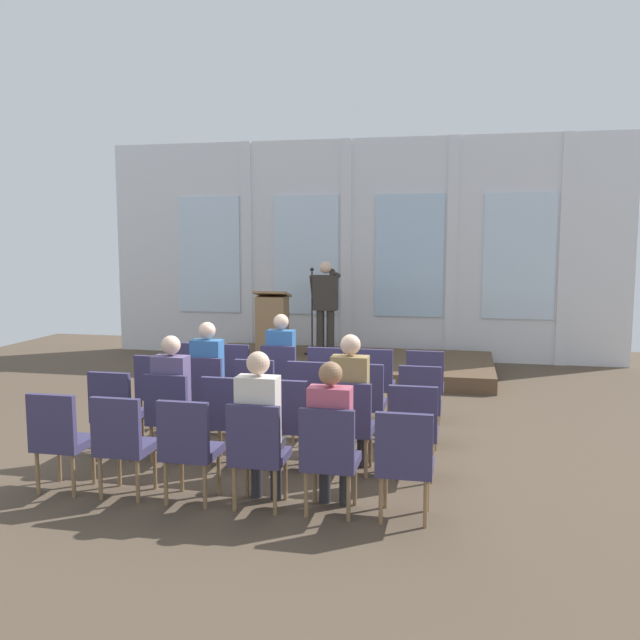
{
  "coord_description": "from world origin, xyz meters",
  "views": [
    {
      "loc": [
        1.99,
        -6.99,
        2.32
      ],
      "look_at": [
        -0.1,
        2.93,
        1.09
      ],
      "focal_mm": 37.84,
      "sensor_mm": 36.0,
      "label": 1
    }
  ],
  "objects_px": {
    "chair_r0_c3": "(327,377)",
    "chair_r1_c2": "(257,392)",
    "chair_r0_c2": "(280,375)",
    "chair_r1_c3": "(310,395)",
    "chair_r0_c1": "(235,373)",
    "chair_r2_c2": "(228,414)",
    "chair_r3_c2": "(189,444)",
    "chair_r3_c3": "(257,449)",
    "chair_r1_c0": "(158,388)",
    "audience_r2_c4": "(351,396)",
    "speaker": "(325,301)",
    "lectern": "(272,324)",
    "chair_r2_c4": "(349,421)",
    "audience_r1_c1": "(209,371)",
    "audience_r3_c3": "(260,421)",
    "audience_r2_c1": "(173,391)",
    "chair_r3_c5": "(405,458)",
    "chair_r1_c4": "(364,398)",
    "chair_r2_c3": "(287,418)",
    "chair_r3_c1": "(123,440)",
    "chair_r0_c5": "(425,381)",
    "chair_r1_c5": "(420,400)",
    "chair_r2_c0": "(115,408)",
    "chair_r2_c5": "(414,425)",
    "chair_r3_c0": "(60,435)",
    "mic_stand": "(312,335)",
    "chair_r1_c1": "(207,390)",
    "chair_r3_c4": "(329,453)",
    "audience_r3_c4": "(331,428)",
    "chair_r2_c1": "(171,411)",
    "chair_r0_c0": "(191,371)",
    "chair_r0_c4": "(375,379)"
  },
  "relations": [
    {
      "from": "chair_r3_c4",
      "to": "chair_r2_c1",
      "type": "bearing_deg",
      "value": 151.63
    },
    {
      "from": "audience_r2_c1",
      "to": "chair_r1_c3",
      "type": "bearing_deg",
      "value": 36.69
    },
    {
      "from": "chair_r3_c2",
      "to": "chair_r3_c3",
      "type": "bearing_deg",
      "value": 0.0
    },
    {
      "from": "chair_r0_c2",
      "to": "chair_r2_c3",
      "type": "relative_size",
      "value": 1.0
    },
    {
      "from": "chair_r0_c5",
      "to": "chair_r3_c4",
      "type": "xyz_separation_m",
      "value": [
        -0.63,
        -3.05,
        0.0
      ]
    },
    {
      "from": "audience_r1_c1",
      "to": "chair_r2_c4",
      "type": "bearing_deg",
      "value": -30.23
    },
    {
      "from": "chair_r0_c3",
      "to": "chair_r3_c2",
      "type": "bearing_deg",
      "value": -101.63
    },
    {
      "from": "chair_r1_c5",
      "to": "chair_r3_c5",
      "type": "distance_m",
      "value": 2.03
    },
    {
      "from": "chair_r1_c2",
      "to": "chair_r3_c5",
      "type": "bearing_deg",
      "value": -47.2
    },
    {
      "from": "chair_r2_c2",
      "to": "chair_r3_c4",
      "type": "bearing_deg",
      "value": -39.01
    },
    {
      "from": "mic_stand",
      "to": "chair_r1_c4",
      "type": "distance_m",
      "value": 4.58
    },
    {
      "from": "chair_r0_c3",
      "to": "audience_r3_c3",
      "type": "height_order",
      "value": "audience_r3_c3"
    },
    {
      "from": "audience_r2_c1",
      "to": "chair_r2_c5",
      "type": "distance_m",
      "value": 2.52
    },
    {
      "from": "lectern",
      "to": "chair_r3_c5",
      "type": "xyz_separation_m",
      "value": [
        2.86,
        -6.09,
        -0.27
      ]
    },
    {
      "from": "chair_r0_c3",
      "to": "chair_r1_c4",
      "type": "bearing_deg",
      "value": -58.31
    },
    {
      "from": "chair_r1_c0",
      "to": "audience_r2_c4",
      "type": "xyz_separation_m",
      "value": [
        2.51,
        -0.94,
        0.23
      ]
    },
    {
      "from": "chair_r0_c2",
      "to": "chair_r1_c3",
      "type": "distance_m",
      "value": 1.19
    },
    {
      "from": "chair_r1_c1",
      "to": "chair_r0_c5",
      "type": "bearing_deg",
      "value": 22.05
    },
    {
      "from": "chair_r1_c1",
      "to": "audience_r1_c1",
      "type": "height_order",
      "value": "audience_r1_c1"
    },
    {
      "from": "mic_stand",
      "to": "chair_r0_c2",
      "type": "distance_m",
      "value": 3.31
    },
    {
      "from": "speaker",
      "to": "chair_r2_c1",
      "type": "distance_m",
      "value": 5.26
    },
    {
      "from": "chair_r2_c4",
      "to": "chair_r3_c0",
      "type": "relative_size",
      "value": 1.0
    },
    {
      "from": "chair_r2_c2",
      "to": "audience_r3_c4",
      "type": "height_order",
      "value": "audience_r3_c4"
    },
    {
      "from": "audience_r2_c1",
      "to": "chair_r3_c1",
      "type": "height_order",
      "value": "audience_r2_c1"
    },
    {
      "from": "lectern",
      "to": "audience_r1_c1",
      "type": "distance_m",
      "value": 3.99
    },
    {
      "from": "chair_r0_c1",
      "to": "chair_r2_c2",
      "type": "relative_size",
      "value": 1.0
    },
    {
      "from": "chair_r0_c0",
      "to": "chair_r0_c1",
      "type": "height_order",
      "value": "same"
    },
    {
      "from": "chair_r0_c1",
      "to": "chair_r2_c4",
      "type": "xyz_separation_m",
      "value": [
        1.88,
        -2.03,
        0.0
      ]
    },
    {
      "from": "chair_r0_c3",
      "to": "chair_r2_c5",
      "type": "height_order",
      "value": "same"
    },
    {
      "from": "mic_stand",
      "to": "chair_r3_c0",
      "type": "distance_m",
      "value": 6.41
    },
    {
      "from": "chair_r1_c2",
      "to": "audience_r3_c3",
      "type": "height_order",
      "value": "audience_r3_c3"
    },
    {
      "from": "chair_r1_c5",
      "to": "chair_r3_c1",
      "type": "height_order",
      "value": "same"
    },
    {
      "from": "chair_r0_c3",
      "to": "chair_r2_c5",
      "type": "bearing_deg",
      "value": -58.31
    },
    {
      "from": "chair_r1_c2",
      "to": "mic_stand",
      "type": "bearing_deg",
      "value": 94.1
    },
    {
      "from": "chair_r1_c0",
      "to": "chair_r3_c3",
      "type": "distance_m",
      "value": 2.77
    },
    {
      "from": "chair_r0_c3",
      "to": "chair_r1_c2",
      "type": "distance_m",
      "value": 1.19
    },
    {
      "from": "lectern",
      "to": "chair_r2_c2",
      "type": "distance_m",
      "value": 5.17
    },
    {
      "from": "lectern",
      "to": "chair_r2_c4",
      "type": "xyz_separation_m",
      "value": [
        2.23,
        -5.07,
        -0.27
      ]
    },
    {
      "from": "lectern",
      "to": "chair_r2_c2",
      "type": "relative_size",
      "value": 1.23
    },
    {
      "from": "speaker",
      "to": "chair_r1_c3",
      "type": "height_order",
      "value": "speaker"
    },
    {
      "from": "chair_r2_c2",
      "to": "chair_r3_c0",
      "type": "bearing_deg",
      "value": -140.99
    },
    {
      "from": "chair_r2_c0",
      "to": "chair_r3_c1",
      "type": "xyz_separation_m",
      "value": [
        0.63,
        -1.02,
        0.0
      ]
    },
    {
      "from": "chair_r3_c2",
      "to": "chair_r0_c5",
      "type": "bearing_deg",
      "value": 58.31
    },
    {
      "from": "chair_r1_c1",
      "to": "chair_r2_c4",
      "type": "height_order",
      "value": "same"
    },
    {
      "from": "chair_r0_c4",
      "to": "chair_r3_c3",
      "type": "bearing_deg",
      "value": -101.63
    },
    {
      "from": "chair_r3_c1",
      "to": "chair_r0_c5",
      "type": "bearing_deg",
      "value": 50.54
    },
    {
      "from": "chair_r1_c3",
      "to": "chair_r3_c0",
      "type": "relative_size",
      "value": 1.0
    },
    {
      "from": "chair_r3_c1",
      "to": "audience_r3_c3",
      "type": "xyz_separation_m",
      "value": [
        1.25,
        0.08,
        0.22
      ]
    },
    {
      "from": "chair_r0_c5",
      "to": "chair_r1_c4",
      "type": "bearing_deg",
      "value": -121.69
    },
    {
      "from": "speaker",
      "to": "chair_r3_c3",
      "type": "bearing_deg",
      "value": -83.9
    }
  ]
}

